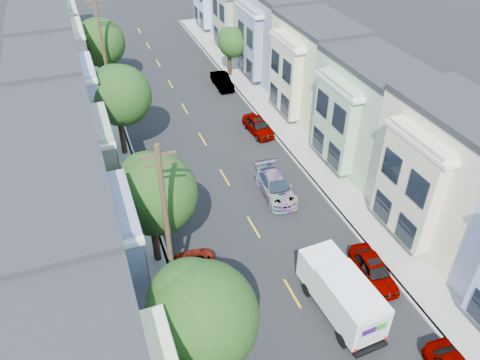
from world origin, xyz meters
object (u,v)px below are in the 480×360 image
at_px(fedex_truck, 341,293).
at_px(parked_left_c, 200,286).
at_px(tree_c, 154,195).
at_px(tree_far_r, 232,43).
at_px(utility_pole_far, 103,51).
at_px(tree_b, 200,318).
at_px(utility_pole_near, 167,230).
at_px(parked_left_d, 166,198).
at_px(tree_e, 100,43).
at_px(parked_right_c, 258,126).
at_px(parked_right_b, 374,270).
at_px(parked_right_d, 222,81).
at_px(lead_sedan, 276,186).
at_px(tree_d, 120,96).

relative_size(fedex_truck, parked_left_c, 1.06).
distance_m(tree_c, tree_far_r, 27.97).
height_order(utility_pole_far, parked_left_c, utility_pole_far).
bearing_deg(tree_b, utility_pole_near, 89.98).
distance_m(tree_c, parked_left_d, 6.70).
bearing_deg(tree_e, tree_c, -90.00).
bearing_deg(parked_right_c, parked_right_b, -94.33).
bearing_deg(parked_left_c, utility_pole_near, 174.59).
bearing_deg(tree_e, tree_far_r, -5.81).
relative_size(tree_far_r, parked_right_c, 1.24).
xyz_separation_m(parked_right_b, parked_right_d, (0.00, 27.90, -0.01)).
bearing_deg(utility_pole_near, tree_c, 90.03).
xyz_separation_m(utility_pole_far, lead_sedan, (9.09, -19.22, -4.43)).
bearing_deg(lead_sedan, tree_b, -122.01).
height_order(tree_b, tree_d, tree_b).
bearing_deg(tree_c, parked_right_d, 63.13).
bearing_deg(utility_pole_far, parked_right_c, -43.47).
xyz_separation_m(utility_pole_far, parked_right_d, (11.20, -0.66, -4.48)).
height_order(tree_e, tree_far_r, tree_e).
height_order(utility_pole_near, lead_sedan, utility_pole_near).
height_order(utility_pole_near, parked_left_c, utility_pole_near).
height_order(tree_e, utility_pole_far, utility_pole_far).
bearing_deg(parked_left_d, tree_e, 94.36).
bearing_deg(parked_left_c, parked_right_d, 74.79).
xyz_separation_m(fedex_truck, parked_left_d, (-6.71, 12.17, -0.79)).
distance_m(tree_far_r, parked_right_c, 12.97).
distance_m(utility_pole_far, parked_right_b, 31.01).
bearing_deg(tree_e, parked_right_d, -19.02).
bearing_deg(parked_right_d, parked_left_d, -118.99).
relative_size(tree_e, fedex_truck, 1.27).
relative_size(tree_c, utility_pole_far, 0.74).
bearing_deg(utility_pole_far, lead_sedan, -64.70).
bearing_deg(tree_c, parked_left_c, -68.20).
bearing_deg(parked_left_d, lead_sedan, -9.78).
relative_size(tree_c, fedex_truck, 1.31).
height_order(tree_far_r, parked_right_c, tree_far_r).
distance_m(fedex_truck, parked_right_b, 3.51).
xyz_separation_m(tree_d, lead_sedan, (9.09, -9.23, -4.42)).
xyz_separation_m(tree_b, parked_left_c, (1.40, 5.53, -4.58)).
bearing_deg(tree_far_r, parked_left_c, -112.75).
bearing_deg(parked_right_c, parked_right_d, 85.67).
bearing_deg(fedex_truck, utility_pole_far, 101.82).
distance_m(tree_e, parked_left_d, 21.46).
relative_size(parked_left_c, parked_right_c, 1.27).
height_order(tree_far_r, parked_right_d, tree_far_r).
xyz_separation_m(parked_left_c, parked_left_d, (0.00, 8.46, -0.02)).
xyz_separation_m(tree_b, parked_right_d, (11.20, 31.15, -4.64)).
bearing_deg(lead_sedan, parked_right_c, 80.02).
distance_m(utility_pole_far, parked_left_c, 26.68).
xyz_separation_m(tree_c, utility_pole_near, (0.00, -3.23, 0.14)).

